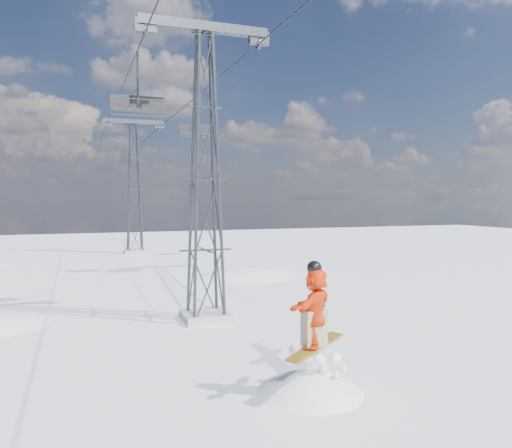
# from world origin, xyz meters

# --- Properties ---
(ground) EXTENTS (120.00, 120.00, 0.00)m
(ground) POSITION_xyz_m (0.00, 0.00, 0.00)
(ground) COLOR white
(ground) RESTS_ON ground
(snow_terrain) EXTENTS (39.00, 37.00, 22.00)m
(snow_terrain) POSITION_xyz_m (-4.77, 21.24, -9.59)
(snow_terrain) COLOR white
(snow_terrain) RESTS_ON ground
(lift_tower_near) EXTENTS (5.20, 1.80, 11.43)m
(lift_tower_near) POSITION_xyz_m (0.80, 8.00, 5.47)
(lift_tower_near) COLOR #999999
(lift_tower_near) RESTS_ON ground
(lift_tower_far) EXTENTS (5.20, 1.80, 11.43)m
(lift_tower_far) POSITION_xyz_m (0.80, 33.00, 5.47)
(lift_tower_far) COLOR #999999
(lift_tower_far) RESTS_ON ground
(haul_cables) EXTENTS (4.46, 51.00, 0.06)m
(haul_cables) POSITION_xyz_m (0.80, 19.50, 10.85)
(haul_cables) COLOR black
(haul_cables) RESTS_ON ground
(lift_chair_near) EXTENTS (2.21, 0.63, 2.74)m
(lift_chair_near) POSITION_xyz_m (-1.40, 10.67, 8.66)
(lift_chair_near) COLOR black
(lift_chair_near) RESTS_ON ground
(lift_chair_mid) EXTENTS (1.97, 0.57, 2.45)m
(lift_chair_mid) POSITION_xyz_m (3.00, 19.15, 8.89)
(lift_chair_mid) COLOR black
(lift_chair_mid) RESTS_ON ground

